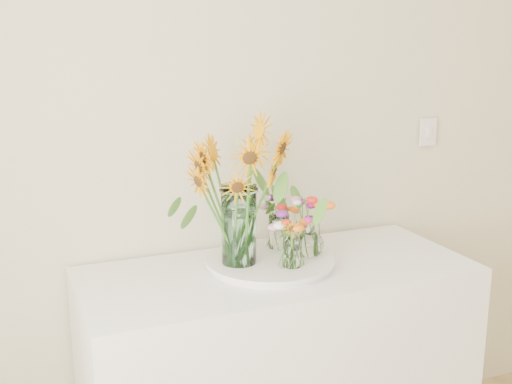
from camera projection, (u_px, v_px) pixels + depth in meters
counter at (277, 382)px, 2.39m from camera, size 1.40×0.60×0.90m
tray at (270, 263)px, 2.30m from camera, size 0.44×0.44×0.02m
mason_jar at (239, 225)px, 2.22m from camera, size 0.14×0.14×0.29m
sunflower_bouquet at (239, 191)px, 2.20m from camera, size 0.71×0.71×0.53m
small_vase_a at (292, 252)px, 2.21m from camera, size 0.09×0.09×0.11m
wildflower_posy_a at (292, 240)px, 2.20m from camera, size 0.20×0.20×0.20m
small_vase_b at (310, 236)px, 2.33m from camera, size 0.12×0.12×0.15m
wildflower_posy_b at (310, 224)px, 2.31m from camera, size 0.19×0.19×0.24m
small_vase_c at (279, 232)px, 2.41m from camera, size 0.08×0.08×0.13m
wildflower_posy_c at (279, 220)px, 2.40m from camera, size 0.20×0.20×0.22m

